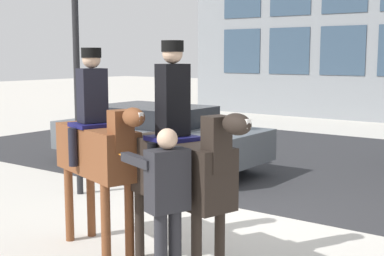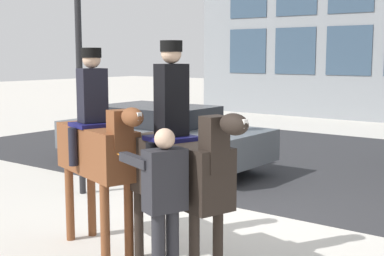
% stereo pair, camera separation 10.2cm
% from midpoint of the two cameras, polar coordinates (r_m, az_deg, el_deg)
% --- Properties ---
extents(ground_plane, '(80.00, 80.00, 0.00)m').
position_cam_midpoint_polar(ground_plane, '(8.09, 4.78, -9.57)').
color(ground_plane, beige).
extents(road_surface, '(19.75, 8.50, 0.01)m').
position_cam_midpoint_polar(road_surface, '(12.25, 16.83, -3.90)').
color(road_surface, '#2D2D30').
rests_on(road_surface, ground_plane).
extents(mounted_horse_lead, '(1.85, 0.86, 2.50)m').
position_cam_midpoint_polar(mounted_horse_lead, '(6.59, -9.62, -1.87)').
color(mounted_horse_lead, brown).
rests_on(mounted_horse_lead, ground_plane).
extents(mounted_horse_companion, '(1.91, 0.84, 2.56)m').
position_cam_midpoint_polar(mounted_horse_companion, '(5.77, -1.03, -3.65)').
color(mounted_horse_companion, black).
rests_on(mounted_horse_companion, ground_plane).
extents(pedestrian_bystander, '(0.91, 0.45, 1.72)m').
position_cam_midpoint_polar(pedestrian_bystander, '(5.19, -2.49, -7.75)').
color(pedestrian_bystander, '#232328').
rests_on(pedestrian_bystander, ground_plane).
extents(street_car_near_lane, '(4.70, 1.96, 1.34)m').
position_cam_midpoint_polar(street_car_near_lane, '(11.45, -3.20, -0.74)').
color(street_car_near_lane, '#51565B').
rests_on(street_car_near_lane, ground_plane).
extents(traffic_light, '(0.24, 0.29, 4.41)m').
position_cam_midpoint_polar(traffic_light, '(9.36, -11.81, 10.81)').
color(traffic_light, black).
rests_on(traffic_light, ground_plane).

